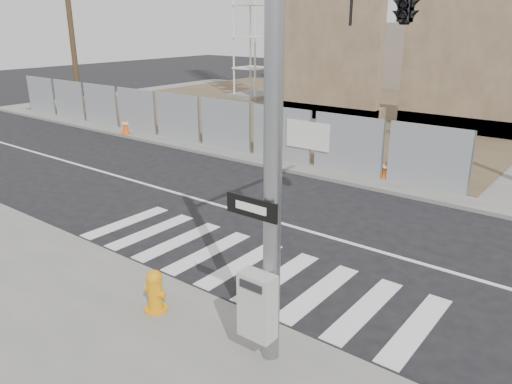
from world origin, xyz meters
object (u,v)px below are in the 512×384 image
Objects in this scene: traffic_cone_a at (126,119)px; signal_pole at (369,43)px; fire_hydrant at (155,291)px; traffic_cone_b at (125,126)px; traffic_cone_d at (386,169)px; traffic_cone_c at (274,155)px.

signal_pole is at bearing -24.34° from traffic_cone_a.
traffic_cone_b is (-12.57, 9.24, -0.02)m from fire_hydrant.
traffic_cone_b is at bearing -175.74° from traffic_cone_d.
fire_hydrant is at bearing -66.57° from traffic_cone_c.
traffic_cone_b is 8.56m from traffic_cone_c.
fire_hydrant is 10.07m from traffic_cone_c.
traffic_cone_b is (-15.00, 6.27, -4.28)m from signal_pole.
traffic_cone_a is 1.77m from traffic_cone_b.
traffic_cone_a is at bearing 179.16° from traffic_cone_d.
traffic_cone_a is (-13.93, 10.38, -0.01)m from fire_hydrant.
signal_pole is at bearing -44.23° from traffic_cone_c.
signal_pole reaches higher than traffic_cone_c.
traffic_cone_b is at bearing 131.57° from fire_hydrant.
traffic_cone_b is 12.53m from traffic_cone_d.
traffic_cone_c is (-4.01, 9.24, -0.02)m from fire_hydrant.
traffic_cone_c is (8.56, -0.00, -0.01)m from traffic_cone_b.
signal_pole reaches higher than traffic_cone_a.
signal_pole is 16.81m from traffic_cone_b.
traffic_cone_a is 9.99m from traffic_cone_c.
traffic_cone_b reaches higher than traffic_cone_c.
fire_hydrant is at bearing -36.33° from traffic_cone_b.
traffic_cone_c is 1.21× the size of traffic_cone_d.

